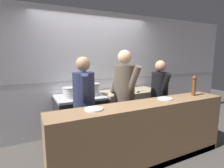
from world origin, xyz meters
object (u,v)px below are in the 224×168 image
at_px(plated_dish_appetiser, 165,99).
at_px(chef_line, 159,96).
at_px(chef_head_cook, 84,104).
at_px(oven_range, 80,119).
at_px(stock_pot, 69,92).
at_px(plated_dish_main, 94,109).
at_px(sauce_pot, 92,89).
at_px(mixing_bowl_steel, 119,89).
at_px(chefs_knife, 140,91).
at_px(pepper_mill, 194,85).
at_px(chef_sous, 124,96).

distance_m(plated_dish_appetiser, chef_line, 0.63).
bearing_deg(plated_dish_appetiser, chef_head_cook, 157.26).
bearing_deg(oven_range, chef_line, -22.89).
xyz_separation_m(stock_pot, plated_dish_main, (0.07, -1.07, -0.02)).
distance_m(oven_range, sauce_pot, 0.62).
distance_m(mixing_bowl_steel, chef_line, 0.83).
bearing_deg(chefs_knife, mixing_bowl_steel, 154.75).
distance_m(oven_range, chef_line, 1.61).
bearing_deg(sauce_pot, chef_line, -25.43).
relative_size(stock_pot, chef_line, 0.15).
height_order(chefs_knife, pepper_mill, pepper_mill).
bearing_deg(stock_pot, plated_dish_appetiser, -39.50).
distance_m(chefs_knife, plated_dish_main, 1.69).
height_order(chefs_knife, plated_dish_appetiser, plated_dish_appetiser).
xyz_separation_m(chefs_knife, plated_dish_appetiser, (-0.18, -0.94, 0.07)).
bearing_deg(chef_line, chef_head_cook, -166.73).
xyz_separation_m(chef_head_cook, chef_sous, (0.72, -0.00, 0.06)).
bearing_deg(stock_pot, pepper_mill, -29.61).
relative_size(oven_range, mixing_bowl_steel, 3.25).
distance_m(mixing_bowl_steel, pepper_mill, 1.45).
relative_size(oven_range, sauce_pot, 3.02).
distance_m(oven_range, chefs_knife, 1.36).
bearing_deg(chefs_knife, pepper_mill, -65.10).
relative_size(sauce_pot, mixing_bowl_steel, 1.07).
bearing_deg(plated_dish_appetiser, pepper_mill, -2.37).
bearing_deg(pepper_mill, mixing_bowl_steel, 126.31).
xyz_separation_m(chefs_knife, chef_sous, (-0.65, -0.44, 0.07)).
relative_size(chefs_knife, pepper_mill, 0.92).
bearing_deg(chefs_knife, chef_head_cook, -162.26).
bearing_deg(stock_pot, chef_sous, -34.64).
relative_size(sauce_pot, chef_sous, 0.17).
bearing_deg(plated_dish_appetiser, chef_sous, 133.35).
bearing_deg(plated_dish_main, oven_range, 83.30).
xyz_separation_m(plated_dish_appetiser, chef_sous, (-0.47, 0.50, -0.01)).
height_order(stock_pot, sauce_pot, sauce_pot).
relative_size(oven_range, pepper_mill, 2.59).
xyz_separation_m(plated_dish_appetiser, chef_line, (0.34, 0.51, -0.11)).
relative_size(plated_dish_main, plated_dish_appetiser, 1.03).
distance_m(sauce_pot, pepper_mill, 1.85).
height_order(stock_pot, chef_sous, chef_sous).
bearing_deg(chef_head_cook, plated_dish_appetiser, -8.55).
xyz_separation_m(oven_range, stock_pot, (-0.20, -0.05, 0.56)).
height_order(oven_range, stock_pot, stock_pot).
distance_m(stock_pot, plated_dish_main, 1.08).
bearing_deg(chef_sous, oven_range, 125.28).
relative_size(stock_pot, mixing_bowl_steel, 0.87).
bearing_deg(oven_range, pepper_mill, -33.66).
bearing_deg(sauce_pot, chef_sous, -56.79).
relative_size(chef_head_cook, chef_line, 1.05).
height_order(sauce_pot, plated_dish_appetiser, sauce_pot).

